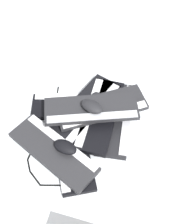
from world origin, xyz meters
TOP-DOWN VIEW (x-y plane):
  - ground_plane at (0.00, 0.00)m, footprint 3.20×3.20m
  - keyboard_0 at (0.11, -0.02)m, footprint 0.26×0.46m
  - keyboard_1 at (-0.09, 0.08)m, footprint 0.46×0.20m
  - keyboard_2 at (-0.13, -0.17)m, footprint 0.18×0.45m
  - keyboard_3 at (0.03, -0.01)m, footprint 0.30×0.46m
  - keyboard_4 at (-0.20, -0.19)m, footprint 0.41×0.43m
  - keyboard_5 at (0.04, 0.01)m, footprint 0.46×0.23m
  - keyboard_6 at (-0.01, -0.02)m, footprint 0.44×0.16m
  - keyboard_7 at (-0.04, 0.03)m, footprint 0.40×0.43m
  - mouse_0 at (-0.15, -0.19)m, footprint 0.13×0.12m
  - mouse_1 at (-0.01, -0.03)m, footprint 0.13×0.12m
  - mouse_2 at (0.03, 0.05)m, footprint 0.08×0.12m
  - mouse_3 at (-0.02, 0.04)m, footprint 0.11×0.07m
  - cable_0 at (-0.24, -0.12)m, footprint 0.25×0.57m

SIDE VIEW (x-z plane):
  - ground_plane at x=0.00m, z-range 0.00..0.00m
  - cable_0 at x=-0.24m, z-range 0.00..0.01m
  - keyboard_0 at x=0.11m, z-range 0.00..0.03m
  - keyboard_1 at x=-0.09m, z-range 0.00..0.03m
  - keyboard_2 at x=-0.13m, z-range 0.00..0.03m
  - keyboard_3 at x=0.03m, z-range 0.03..0.06m
  - keyboard_4 at x=-0.20m, z-range 0.03..0.06m
  - keyboard_7 at x=-0.04m, z-range 0.03..0.06m
  - keyboard_5 at x=0.04m, z-range 0.06..0.09m
  - mouse_0 at x=-0.15m, z-range 0.06..0.10m
  - mouse_2 at x=0.03m, z-range 0.06..0.10m
  - mouse_3 at x=-0.02m, z-range 0.06..0.10m
  - keyboard_6 at x=-0.01m, z-range 0.09..0.12m
  - mouse_1 at x=-0.01m, z-range 0.12..0.16m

